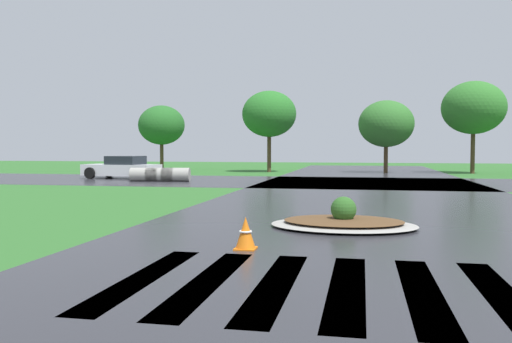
% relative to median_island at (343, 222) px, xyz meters
% --- Properties ---
extents(asphalt_roadway, '(10.51, 80.00, 0.01)m').
position_rel_median_island_xyz_m(asphalt_roadway, '(0.67, 0.48, -0.12)').
color(asphalt_roadway, '#2B2B30').
rests_on(asphalt_roadway, ground).
extents(asphalt_cross_road, '(90.00, 9.46, 0.01)m').
position_rel_median_island_xyz_m(asphalt_cross_road, '(0.67, 15.23, -0.12)').
color(asphalt_cross_road, '#2B2B30').
rests_on(asphalt_cross_road, ground).
extents(crosswalk_stripes, '(6.75, 3.53, 0.01)m').
position_rel_median_island_xyz_m(crosswalk_stripes, '(0.67, -5.04, -0.12)').
color(crosswalk_stripes, white).
rests_on(crosswalk_stripes, ground).
extents(median_island, '(3.19, 2.36, 0.68)m').
position_rel_median_island_xyz_m(median_island, '(0.00, 0.00, 0.00)').
color(median_island, '#9E9B93').
rests_on(median_island, ground).
extents(car_dark_suv, '(4.44, 2.48, 1.27)m').
position_rel_median_island_xyz_m(car_dark_suv, '(-12.96, 16.24, 0.46)').
color(car_dark_suv, silver).
rests_on(car_dark_suv, ground).
extents(drainage_pipe_stack, '(3.15, 1.11, 0.70)m').
position_rel_median_island_xyz_m(drainage_pipe_stack, '(-9.89, 14.22, 0.22)').
color(drainage_pipe_stack, '#9E9B93').
rests_on(drainage_pipe_stack, ground).
extents(traffic_cone, '(0.36, 0.36, 0.56)m').
position_rel_median_island_xyz_m(traffic_cone, '(-1.56, -2.86, 0.14)').
color(traffic_cone, orange).
rests_on(traffic_cone, ground).
extents(background_treeline, '(34.35, 6.00, 6.19)m').
position_rel_median_island_xyz_m(background_treeline, '(1.54, 26.52, 3.71)').
color(background_treeline, '#4C3823').
rests_on(background_treeline, ground).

